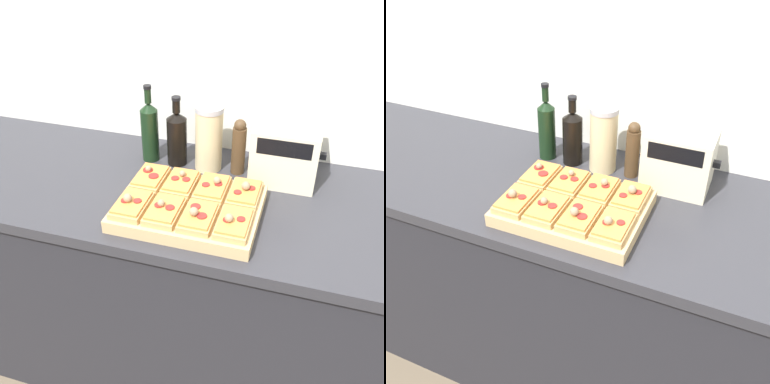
{
  "view_description": "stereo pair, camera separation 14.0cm",
  "coord_description": "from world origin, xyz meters",
  "views": [
    {
      "loc": [
        0.27,
        -0.88,
        1.8
      ],
      "look_at": [
        -0.07,
        0.23,
        1.0
      ],
      "focal_mm": 42.0,
      "sensor_mm": 36.0,
      "label": 1
    },
    {
      "loc": [
        0.4,
        -0.83,
        1.8
      ],
      "look_at": [
        -0.07,
        0.23,
        1.0
      ],
      "focal_mm": 42.0,
      "sensor_mm": 36.0,
      "label": 2
    }
  ],
  "objects": [
    {
      "name": "pizza_slice_front_midleft",
      "position": [
        -0.12,
        0.12,
        0.99
      ],
      "size": [
        0.1,
        0.15,
        0.05
      ],
      "color": "tan",
      "rests_on": "cutting_board"
    },
    {
      "name": "wine_bottle",
      "position": [
        -0.2,
        0.49,
        1.04
      ],
      "size": [
        0.07,
        0.07,
        0.26
      ],
      "color": "black",
      "rests_on": "kitchen_counter"
    },
    {
      "name": "wall_back",
      "position": [
        0.0,
        0.67,
        1.25
      ],
      "size": [
        6.0,
        0.06,
        2.5
      ],
      "color": "silver",
      "rests_on": "ground_plane"
    },
    {
      "name": "pizza_slice_back_right",
      "position": [
        0.09,
        0.28,
        0.99
      ],
      "size": [
        0.1,
        0.15,
        0.06
      ],
      "color": "tan",
      "rests_on": "cutting_board"
    },
    {
      "name": "olive_oil_bottle",
      "position": [
        -0.3,
        0.49,
        1.05
      ],
      "size": [
        0.06,
        0.06,
        0.29
      ],
      "color": "black",
      "rests_on": "kitchen_counter"
    },
    {
      "name": "toaster_oven",
      "position": [
        0.19,
        0.49,
        1.04
      ],
      "size": [
        0.25,
        0.17,
        0.21
      ],
      "color": "beige",
      "rests_on": "kitchen_counter"
    },
    {
      "name": "pizza_slice_back_midright",
      "position": [
        -0.01,
        0.28,
        0.99
      ],
      "size": [
        0.1,
        0.15,
        0.05
      ],
      "color": "tan",
      "rests_on": "cutting_board"
    },
    {
      "name": "pizza_slice_front_midright",
      "position": [
        -0.01,
        0.12,
        0.99
      ],
      "size": [
        0.1,
        0.15,
        0.05
      ],
      "color": "tan",
      "rests_on": "cutting_board"
    },
    {
      "name": "pizza_slice_back_midleft",
      "position": [
        -0.12,
        0.28,
        0.99
      ],
      "size": [
        0.1,
        0.15,
        0.05
      ],
      "color": "tan",
      "rests_on": "cutting_board"
    },
    {
      "name": "cutting_board",
      "position": [
        -0.07,
        0.2,
        0.96
      ],
      "size": [
        0.44,
        0.33,
        0.04
      ],
      "primitive_type": "cube",
      "color": "tan",
      "rests_on": "kitchen_counter"
    },
    {
      "name": "pizza_slice_front_left",
      "position": [
        -0.22,
        0.12,
        0.99
      ],
      "size": [
        0.1,
        0.15,
        0.05
      ],
      "color": "tan",
      "rests_on": "cutting_board"
    },
    {
      "name": "pizza_slice_back_left",
      "position": [
        -0.22,
        0.28,
        0.99
      ],
      "size": [
        0.1,
        0.15,
        0.05
      ],
      "color": "tan",
      "rests_on": "cutting_board"
    },
    {
      "name": "pizza_slice_front_right",
      "position": [
        0.09,
        0.12,
        0.99
      ],
      "size": [
        0.1,
        0.15,
        0.05
      ],
      "color": "tan",
      "rests_on": "cutting_board"
    },
    {
      "name": "grain_jar_tall",
      "position": [
        -0.08,
        0.49,
        1.06
      ],
      "size": [
        0.1,
        0.1,
        0.24
      ],
      "color": "beige",
      "rests_on": "kitchen_counter"
    },
    {
      "name": "pepper_mill",
      "position": [
        0.03,
        0.49,
        1.04
      ],
      "size": [
        0.05,
        0.05,
        0.21
      ],
      "color": "#47331E",
      "rests_on": "kitchen_counter"
    },
    {
      "name": "kitchen_counter",
      "position": [
        0.0,
        0.32,
        0.47
      ],
      "size": [
        2.63,
        0.67,
        0.93
      ],
      "color": "#232328",
      "rests_on": "ground_plane"
    }
  ]
}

